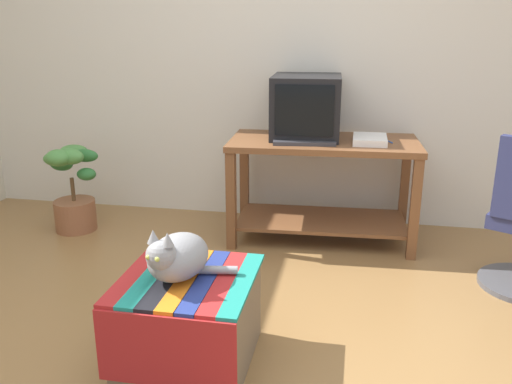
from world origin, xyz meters
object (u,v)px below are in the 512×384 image
object	(u,v)px
potted_plant	(72,190)
book	(370,139)
ottoman_with_blanket	(189,319)
tv_monitor	(306,107)
desk	(323,173)
keyboard	(304,142)
cat	(177,257)

from	to	relation	value
potted_plant	book	bearing A→B (deg)	3.91
ottoman_with_blanket	potted_plant	xyz separation A→B (m)	(-1.30, 1.38, 0.10)
tv_monitor	potted_plant	world-z (taller)	tv_monitor
desk	tv_monitor	xyz separation A→B (m)	(-0.13, 0.09, 0.43)
ottoman_with_blanket	tv_monitor	bearing A→B (deg)	78.56
ottoman_with_blanket	desk	bearing A→B (deg)	73.32
tv_monitor	keyboard	bearing A→B (deg)	-88.84
desk	keyboard	size ratio (longest dim) A/B	3.19
desk	ottoman_with_blanket	distance (m)	1.65
keyboard	tv_monitor	bearing A→B (deg)	86.93
book	cat	distance (m)	1.75
book	potted_plant	size ratio (longest dim) A/B	0.46
tv_monitor	cat	xyz separation A→B (m)	(-0.37, -1.67, -0.39)
keyboard	potted_plant	size ratio (longest dim) A/B	0.64
keyboard	ottoman_with_blanket	distance (m)	1.54
desk	cat	world-z (taller)	desk
ottoman_with_blanket	book	bearing A→B (deg)	63.36
desk	potted_plant	xyz separation A→B (m)	(-1.77, -0.17, -0.17)
ottoman_with_blanket	cat	distance (m)	0.31
desk	book	size ratio (longest dim) A/B	4.38
desk	ottoman_with_blanket	size ratio (longest dim) A/B	2.11
tv_monitor	potted_plant	xyz separation A→B (m)	(-1.64, -0.27, -0.60)
cat	ottoman_with_blanket	bearing A→B (deg)	47.39
book	cat	bearing A→B (deg)	-117.59
keyboard	cat	xyz separation A→B (m)	(-0.38, -1.43, -0.20)
tv_monitor	desk	bearing A→B (deg)	-37.20
cat	potted_plant	size ratio (longest dim) A/B	0.63
cat	potted_plant	world-z (taller)	cat
tv_monitor	book	size ratio (longest dim) A/B	1.82
keyboard	book	world-z (taller)	book
tv_monitor	potted_plant	bearing A→B (deg)	-173.39
tv_monitor	keyboard	distance (m)	0.30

